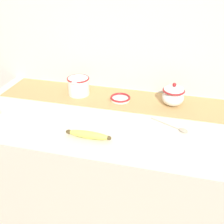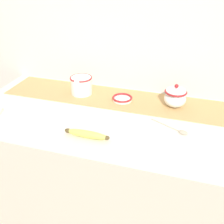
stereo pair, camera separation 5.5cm
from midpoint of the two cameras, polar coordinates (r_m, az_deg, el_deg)
countertop at (r=1.61m, az=1.27°, el=-14.61°), size 1.44×0.66×0.88m
back_wall at (r=1.54m, az=5.41°, el=15.94°), size 2.24×0.04×2.40m
table_runner at (r=1.50m, az=3.51°, el=2.56°), size 1.32×0.26×0.00m
cream_pitcher at (r=1.55m, az=-5.24°, el=5.55°), size 0.12×0.14×0.10m
sugar_bowl at (r=1.45m, az=13.80°, el=3.05°), size 0.11×0.11×0.12m
small_dish at (r=1.49m, az=3.16°, el=2.74°), size 0.11×0.11×0.02m
banana at (r=1.19m, az=-3.83°, el=-4.52°), size 0.20×0.03×0.03m
spoon at (r=1.27m, az=14.97°, el=-3.84°), size 0.18×0.10×0.01m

